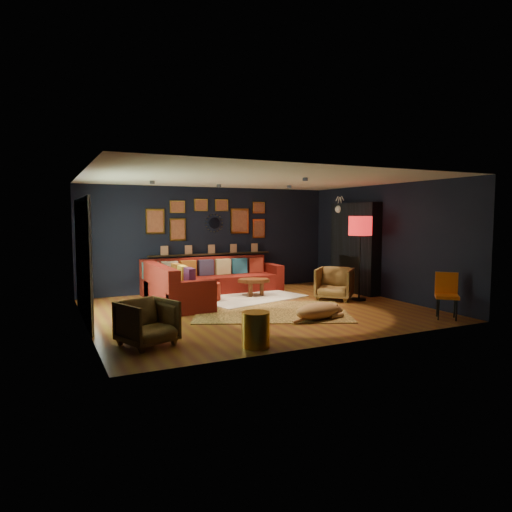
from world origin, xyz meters
name	(u,v)px	position (x,y,z in m)	size (l,w,h in m)	color
floor	(258,310)	(0.00, 0.00, 0.00)	(6.50, 6.50, 0.00)	brown
room_walls	(258,230)	(0.00, 0.00, 1.59)	(6.50, 6.50, 6.50)	black
sectional	(199,284)	(-0.61, 1.81, 0.32)	(3.41, 2.69, 0.86)	maroon
ledge	(211,254)	(0.00, 2.68, 0.92)	(3.20, 0.12, 0.04)	black
gallery_wall	(210,219)	(-0.01, 2.72, 1.81)	(3.15, 0.04, 1.02)	gold
sunburst_mirror	(214,223)	(0.10, 2.72, 1.70)	(0.47, 0.16, 0.47)	silver
fireplace	(354,251)	(3.09, 0.90, 1.02)	(0.31, 1.60, 2.20)	black
deer_head	(344,209)	(3.14, 1.40, 2.05)	(0.50, 0.28, 0.45)	white
sliding_door	(83,259)	(-3.22, 0.60, 1.10)	(0.06, 2.80, 2.20)	white
ceiling_spots	(241,184)	(0.00, 0.80, 2.56)	(3.30, 2.50, 0.06)	black
shag_rug	(246,297)	(0.34, 1.30, 0.02)	(2.37, 1.73, 0.03)	white
leopard_rug	(271,311)	(0.15, -0.30, 0.01)	(2.93, 2.09, 0.02)	#DBA450
coffee_table	(254,282)	(0.58, 1.39, 0.34)	(0.92, 0.82, 0.38)	brown
pouf	(208,291)	(-0.60, 1.28, 0.22)	(0.57, 0.57, 0.37)	maroon
armchair_left	(147,320)	(-2.55, -1.59, 0.37)	(0.71, 0.66, 0.73)	#B98942
armchair_right	(334,282)	(2.04, 0.25, 0.40)	(0.77, 0.72, 0.79)	#B98942
gold_stool	(256,329)	(-1.17, -2.35, 0.25)	(0.41, 0.41, 0.51)	gold
orange_chair	(447,292)	(2.80, -2.20, 0.49)	(0.56, 0.56, 0.84)	black
floor_lamp	(360,229)	(2.50, -0.05, 1.59)	(0.51, 0.51, 1.88)	black
dog	(318,308)	(0.58, -1.30, 0.22)	(1.31, 0.64, 0.41)	tan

